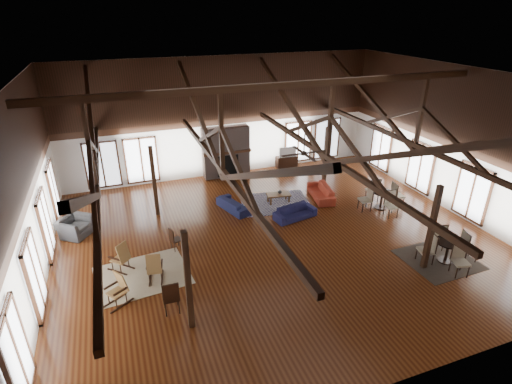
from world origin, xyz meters
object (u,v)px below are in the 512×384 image
object	(u,v)px
sofa_orange	(321,192)
cafe_table_far	(382,197)
cafe_table_near	(448,248)
tv_console	(287,161)
sofa_navy_left	(234,204)
armchair	(75,227)
coffee_table	(279,195)
sofa_navy_front	(295,212)

from	to	relation	value
sofa_orange	cafe_table_far	world-z (taller)	cafe_table_far
cafe_table_far	cafe_table_near	bearing A→B (deg)	-94.72
cafe_table_far	tv_console	distance (m)	6.30
sofa_navy_left	cafe_table_far	xyz separation A→B (m)	(6.13, -2.04, 0.29)
sofa_navy_left	armchair	bearing A→B (deg)	71.21
cafe_table_far	sofa_orange	bearing A→B (deg)	137.40
cafe_table_near	coffee_table	bearing A→B (deg)	120.23
sofa_navy_left	cafe_table_far	distance (m)	6.47
sofa_navy_front	armchair	distance (m)	8.73
coffee_table	cafe_table_near	bearing A→B (deg)	-51.24
sofa_navy_left	coffee_table	world-z (taller)	sofa_navy_left
coffee_table	tv_console	world-z (taller)	tv_console
sofa_navy_left	armchair	xyz separation A→B (m)	(-6.39, 0.10, 0.10)
sofa_orange	armchair	world-z (taller)	armchair
sofa_navy_front	armchair	xyz separation A→B (m)	(-8.57, 1.70, 0.10)
coffee_table	tv_console	xyz separation A→B (m)	(2.17, 3.94, -0.05)
sofa_navy_front	tv_console	distance (m)	5.96
sofa_navy_front	cafe_table_near	size ratio (longest dim) A/B	0.85
sofa_navy_front	cafe_table_far	size ratio (longest dim) A/B	0.85
coffee_table	armchair	size ratio (longest dim) A/B	1.00
armchair	cafe_table_near	size ratio (longest dim) A/B	0.53
sofa_navy_front	coffee_table	size ratio (longest dim) A/B	1.60
sofa_navy_left	sofa_orange	world-z (taller)	sofa_orange
sofa_orange	tv_console	size ratio (longest dim) A/B	1.68
sofa_orange	coffee_table	distance (m)	2.04
armchair	sofa_orange	bearing A→B (deg)	-55.89
armchair	sofa_navy_front	bearing A→B (deg)	-65.34
coffee_table	cafe_table_far	size ratio (longest dim) A/B	0.53
cafe_table_near	cafe_table_far	world-z (taller)	cafe_table_far
sofa_orange	armchair	bearing A→B (deg)	-80.68
coffee_table	armchair	distance (m)	8.51
sofa_navy_left	sofa_navy_front	bearing A→B (deg)	-144.02
coffee_table	cafe_table_far	distance (m)	4.52
armchair	cafe_table_far	size ratio (longest dim) A/B	0.53
sofa_navy_left	tv_console	size ratio (longest dim) A/B	1.52
sofa_orange	sofa_navy_front	bearing A→B (deg)	-43.95
armchair	cafe_table_near	distance (m)	13.72
armchair	cafe_table_near	world-z (taller)	cafe_table_near
armchair	cafe_table_far	bearing A→B (deg)	-63.87
armchair	tv_console	xyz separation A→B (m)	(10.68, 3.88, -0.07)
coffee_table	armchair	xyz separation A→B (m)	(-8.51, 0.07, 0.01)
sofa_navy_front	sofa_orange	world-z (taller)	sofa_orange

